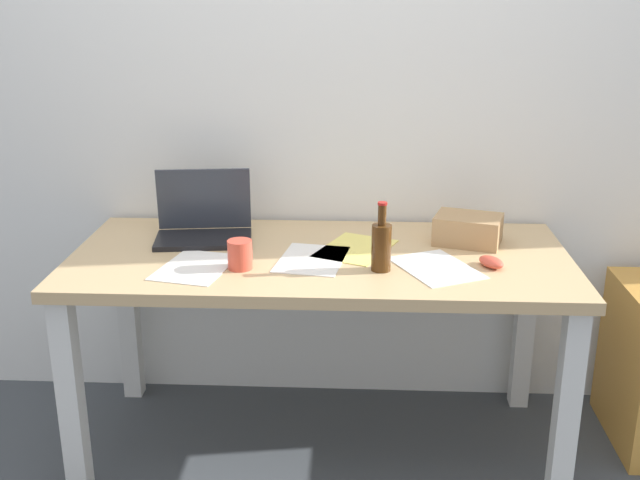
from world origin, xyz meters
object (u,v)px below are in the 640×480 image
object	(u,v)px
desk	(320,281)
coffee_mug	(240,255)
beer_bottle	(381,245)
cardboard_box	(468,229)
laptop_left	(204,224)
computer_mouse	(491,262)

from	to	relation	value
desk	coffee_mug	world-z (taller)	coffee_mug
beer_bottle	cardboard_box	world-z (taller)	beer_bottle
laptop_left	cardboard_box	bearing A→B (deg)	-0.20
cardboard_box	computer_mouse	bearing A→B (deg)	-79.23
coffee_mug	cardboard_box	bearing A→B (deg)	21.00
desk	cardboard_box	world-z (taller)	cardboard_box
computer_mouse	desk	bearing A→B (deg)	140.76
laptop_left	coffee_mug	xyz separation A→B (m)	(0.18, -0.30, -0.01)
desk	cardboard_box	distance (m)	0.56
desk	beer_bottle	bearing A→B (deg)	-35.60
coffee_mug	computer_mouse	bearing A→B (deg)	3.84
cardboard_box	coffee_mug	bearing A→B (deg)	-159.00
coffee_mug	beer_bottle	bearing A→B (deg)	0.92
laptop_left	coffee_mug	distance (m)	0.35
laptop_left	computer_mouse	xyz separation A→B (m)	(0.99, -0.24, -0.04)
desk	cardboard_box	size ratio (longest dim) A/B	7.49
computer_mouse	coffee_mug	world-z (taller)	coffee_mug
beer_bottle	coffee_mug	bearing A→B (deg)	-179.08
desk	coffee_mug	size ratio (longest dim) A/B	17.86
desk	cardboard_box	xyz separation A→B (m)	(0.52, 0.14, 0.15)
computer_mouse	coffee_mug	size ratio (longest dim) A/B	1.05
cardboard_box	coffee_mug	size ratio (longest dim) A/B	2.38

